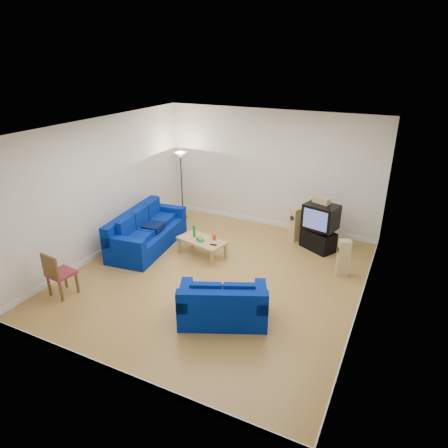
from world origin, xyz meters
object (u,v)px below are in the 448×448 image
at_px(sofa_loveseat, 223,307).
at_px(coffee_table, 202,242).
at_px(television, 321,216).
at_px(sofa_three_seat, 146,234).
at_px(tv_stand, 318,240).

distance_m(sofa_loveseat, coffee_table, 2.60).
bearing_deg(television, sofa_three_seat, -142.40).
relative_size(coffee_table, television, 1.45).
xyz_separation_m(sofa_loveseat, television, (0.86, 3.58, 0.60)).
distance_m(tv_stand, television, 0.65).
xyz_separation_m(coffee_table, tv_stand, (2.41, 1.57, -0.12)).
distance_m(sofa_three_seat, tv_stand, 4.29).
bearing_deg(sofa_three_seat, coffee_table, 89.63).
relative_size(sofa_three_seat, tv_stand, 3.04).
bearing_deg(television, sofa_loveseat, -89.25).
relative_size(sofa_loveseat, coffee_table, 1.41).
bearing_deg(tv_stand, sofa_loveseat, -73.73).
xyz_separation_m(sofa_three_seat, television, (3.94, 1.70, 0.55)).
relative_size(sofa_three_seat, sofa_loveseat, 1.39).
relative_size(sofa_three_seat, coffee_table, 1.97).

